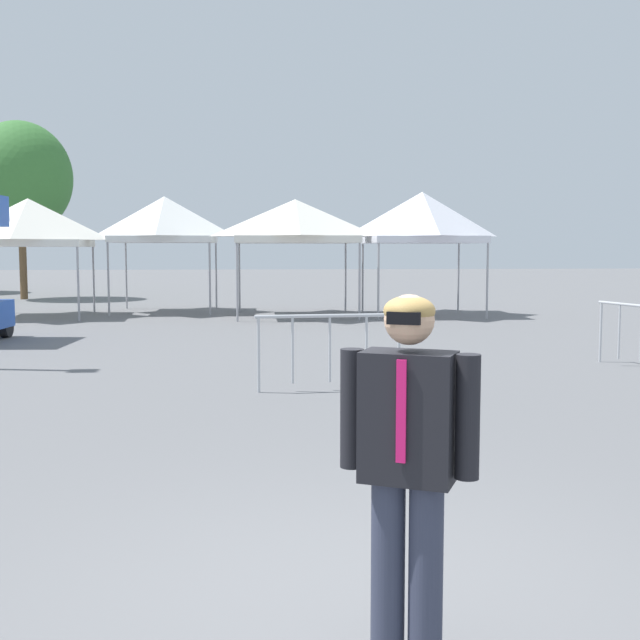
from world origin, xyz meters
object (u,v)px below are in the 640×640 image
canopy_tent_left_of_center (422,218)px  canopy_tent_far_right (28,223)px  tree_behind_tents_right (20,178)px  crowd_barrier_near_person (330,337)px  canopy_tent_right_of_center (295,221)px  person_foreground (408,457)px  canopy_tent_center (165,220)px

canopy_tent_left_of_center → canopy_tent_far_right: bearing=178.5°
tree_behind_tents_right → crowd_barrier_near_person: bearing=-64.5°
canopy_tent_right_of_center → person_foreground: 19.64m
canopy_tent_far_right → canopy_tent_center: canopy_tent_center is taller
canopy_tent_left_of_center → person_foreground: size_ratio=2.04×
canopy_tent_center → crowd_barrier_near_person: canopy_tent_center is taller
canopy_tent_center → canopy_tent_left_of_center: bearing=-13.1°
canopy_tent_far_right → tree_behind_tents_right: (-2.49, 8.27, 1.97)m
person_foreground → tree_behind_tents_right: (-9.50, 28.14, 3.65)m
canopy_tent_right_of_center → person_foreground: bearing=-91.8°
person_foreground → crowd_barrier_near_person: bearing=87.0°
canopy_tent_far_right → canopy_tent_center: size_ratio=0.97×
canopy_tent_left_of_center → canopy_tent_center: bearing=166.9°
canopy_tent_right_of_center → crowd_barrier_near_person: size_ratio=1.68×
canopy_tent_right_of_center → tree_behind_tents_right: size_ratio=0.51×
canopy_tent_center → person_foreground: canopy_tent_center is taller
canopy_tent_far_right → canopy_tent_right_of_center: size_ratio=0.99×
person_foreground → canopy_tent_right_of_center: bearing=88.2°
canopy_tent_right_of_center → canopy_tent_far_right: bearing=177.6°
canopy_tent_far_right → canopy_tent_center: 3.99m
canopy_tent_center → person_foreground: size_ratio=2.01×
canopy_tent_left_of_center → crowd_barrier_near_person: 13.02m
canopy_tent_center → person_foreground: (3.32, -21.36, -1.83)m
tree_behind_tents_right → canopy_tent_center: bearing=-47.6°
canopy_tent_right_of_center → canopy_tent_left_of_center: size_ratio=0.97×
canopy_tent_far_right → crowd_barrier_near_person: bearing=-59.4°
canopy_tent_far_right → crowd_barrier_near_person: (7.41, -12.51, -1.96)m
person_foreground → crowd_barrier_near_person: (0.39, 7.36, -0.28)m
canopy_tent_far_right → person_foreground: (7.02, -19.87, -1.68)m
canopy_tent_far_right → canopy_tent_right_of_center: 7.65m
canopy_tent_left_of_center → tree_behind_tents_right: bearing=148.3°
canopy_tent_far_right → canopy_tent_center: (3.70, 1.48, 0.15)m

